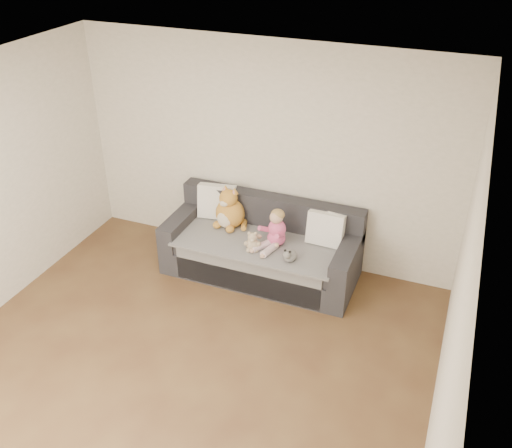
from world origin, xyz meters
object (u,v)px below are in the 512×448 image
at_px(teddy_bear, 252,243).
at_px(plush_cat, 229,211).
at_px(sippy_cup, 253,243).
at_px(sofa, 262,249).
at_px(toddler, 275,231).

bearing_deg(teddy_bear, plush_cat, 120.28).
bearing_deg(sippy_cup, plush_cat, 142.13).
bearing_deg(sofa, sippy_cup, -93.09).
relative_size(teddy_bear, sippy_cup, 2.30).
relative_size(sofa, teddy_bear, 9.35).
bearing_deg(sippy_cup, teddy_bear, -78.02).
bearing_deg(teddy_bear, toddler, 25.38).
distance_m(plush_cat, teddy_bear, 0.60).
bearing_deg(toddler, sofa, 171.06).
height_order(sofa, teddy_bear, sofa).
height_order(sofa, sippy_cup, sofa).
distance_m(toddler, sippy_cup, 0.27).
height_order(teddy_bear, sippy_cup, teddy_bear).
xyz_separation_m(teddy_bear, sippy_cup, (-0.01, 0.05, -0.04)).
bearing_deg(toddler, sippy_cup, -126.46).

